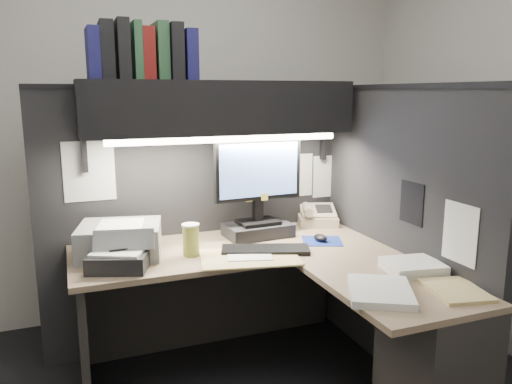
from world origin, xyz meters
The scene contains 20 objects.
wall_back centered at (0.00, 1.50, 1.35)m, with size 3.50×0.04×2.70m, color beige.
partition_back centered at (0.03, 0.93, 0.80)m, with size 1.90×0.06×1.60m, color black.
partition_right centered at (0.98, 0.18, 0.80)m, with size 0.06×1.50×1.60m, color black.
desk centered at (0.43, 0.00, 0.44)m, with size 1.70×1.53×0.73m.
overhead_shelf centered at (0.12, 0.75, 1.50)m, with size 1.55×0.34×0.30m, color black.
task_light_tube centered at (0.12, 0.61, 1.33)m, with size 0.04×0.04×1.32m, color white.
monitor centered at (0.34, 0.69, 0.96)m, with size 0.55×0.26×0.59m.
keyboard centered at (0.27, 0.39, 0.74)m, with size 0.48×0.16×0.02m, color black.
mousepad centered at (0.65, 0.45, 0.73)m, with size 0.22×0.20×0.00m, color navy.
mouse centered at (0.64, 0.45, 0.75)m, with size 0.06×0.10×0.04m, color black.
telephone centered at (0.81, 0.82, 0.78)m, with size 0.25×0.26×0.10m, color #C4B597.
coffee_cup centered at (-0.13, 0.47, 0.81)m, with size 0.09×0.09×0.16m, color #B3AE47.
printer centered at (-0.48, 0.62, 0.81)m, with size 0.42×0.36×0.17m, color gray.
notebook_stack centered at (-0.51, 0.40, 0.77)m, with size 0.28×0.23×0.08m, color black.
open_folder centered at (0.15, 0.32, 0.73)m, with size 0.51×0.33×0.01m, color #D0B775.
paper_stack_a centered at (0.82, -0.15, 0.76)m, with size 0.26×0.22×0.05m, color white.
paper_stack_b centered at (0.50, -0.34, 0.75)m, with size 0.26×0.32×0.03m, color white.
manila_stack centered at (0.83, -0.43, 0.74)m, with size 0.22×0.28×0.02m, color #D0B775.
binder_row centered at (-0.30, 0.75, 1.79)m, with size 0.56×0.25×0.30m.
pinned_papers centered at (0.42, 0.56, 1.05)m, with size 1.76×1.31×0.51m.
Camera 1 is at (-0.72, -2.02, 1.58)m, focal length 35.00 mm.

